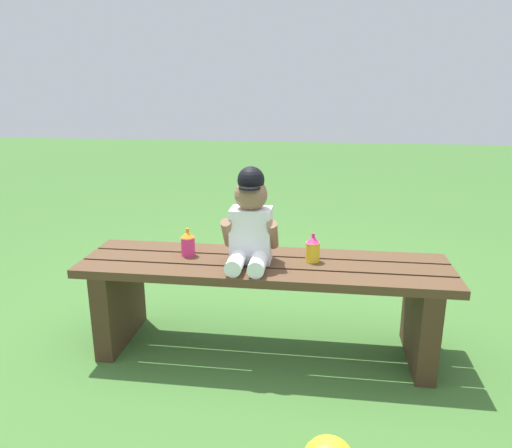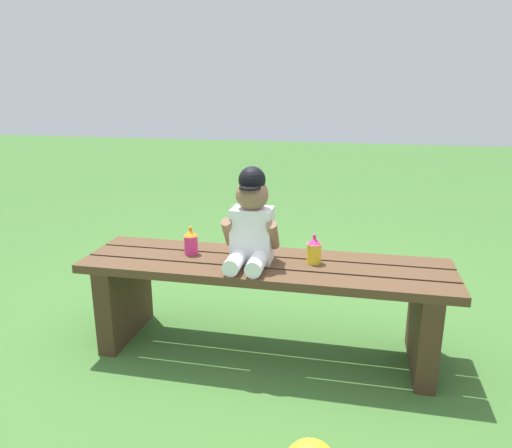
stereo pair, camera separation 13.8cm
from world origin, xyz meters
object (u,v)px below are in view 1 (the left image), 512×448
(child_figure, at_px, (250,222))
(sippy_cup_left, at_px, (188,243))
(park_bench, at_px, (264,290))
(sippy_cup_right, at_px, (313,248))

(child_figure, bearing_deg, sippy_cup_left, 170.91)
(park_bench, relative_size, sippy_cup_right, 12.59)
(park_bench, bearing_deg, sippy_cup_left, 174.34)
(child_figure, relative_size, sippy_cup_left, 3.26)
(child_figure, bearing_deg, park_bench, 11.53)
(park_bench, xyz_separation_m, child_figure, (-0.06, -0.01, 0.31))
(park_bench, relative_size, sippy_cup_left, 12.59)
(park_bench, bearing_deg, sippy_cup_right, 9.44)
(child_figure, height_order, sippy_cup_right, child_figure)
(child_figure, xyz_separation_m, sippy_cup_right, (0.26, 0.05, -0.12))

